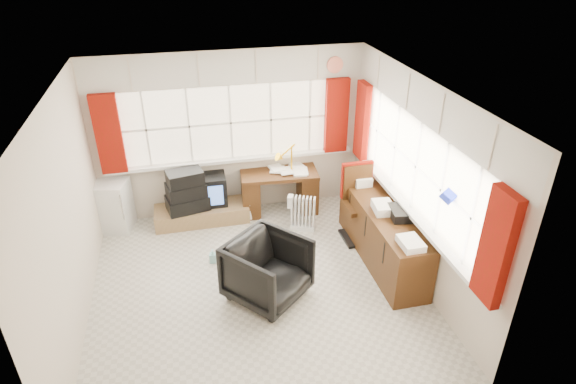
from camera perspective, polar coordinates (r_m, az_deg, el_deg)
The scene contains 19 objects.
ground at distance 6.17m, azimuth -3.67°, elevation -11.08°, with size 4.00×4.00×0.00m, color beige.
room_walls at distance 5.34m, azimuth -4.17°, elevation 1.38°, with size 4.00×4.00×4.00m.
window_back at distance 7.32m, azimuth -6.54°, elevation 4.34°, with size 3.70×0.12×3.60m.
window_right at distance 6.17m, azimuth 14.13°, elevation -1.34°, with size 0.12×3.70×3.60m.
curtains at distance 6.36m, azimuth 2.73°, elevation 5.64°, with size 3.83×3.83×1.15m.
overhead_cabinets at distance 6.15m, azimuth 3.27°, elevation 12.70°, with size 3.98×3.98×0.48m.
desk at distance 7.51m, azimuth -1.06°, elevation 0.36°, with size 1.21×0.67×0.71m.
desk_lamp at distance 7.26m, azimuth 0.43°, elevation 4.75°, with size 0.18×0.15×0.46m.
task_chair at distance 6.87m, azimuth 8.31°, elevation -0.81°, with size 0.47×0.50×1.11m.
office_chair at distance 5.79m, azimuth -2.43°, elevation -9.24°, with size 0.83×0.85×0.78m, color black.
radiator at distance 7.11m, azimuth 1.78°, elevation -2.87°, with size 0.39×0.28×0.54m.
credenza at distance 6.52m, azimuth 11.10°, elevation -4.95°, with size 0.50×2.00×0.85m.
file_tray at distance 6.22m, azimuth 13.29°, elevation -2.42°, with size 0.28×0.36×0.12m, color black.
tv_bench at distance 7.47m, azimuth -10.16°, elevation -2.54°, with size 1.40×0.50×0.25m, color #9F764F.
crt_tv at distance 7.39m, azimuth -9.34°, elevation 0.38°, with size 0.51×0.49×0.46m.
hifi_stack at distance 7.23m, azimuth -11.95°, elevation 0.04°, with size 0.67×0.50×0.63m.
mini_fridge at distance 7.49m, azimuth -19.93°, elevation -1.56°, with size 0.54×0.55×0.77m.
spray_bottle_a at distance 7.40m, azimuth -4.54°, elevation -2.34°, with size 0.10×0.11×0.27m, color white.
spray_bottle_b at distance 6.57m, azimuth -8.90°, elevation -7.49°, with size 0.09×0.09×0.20m, color #93DBD6.
Camera 1 is at (-0.70, -4.69, 3.95)m, focal length 30.00 mm.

